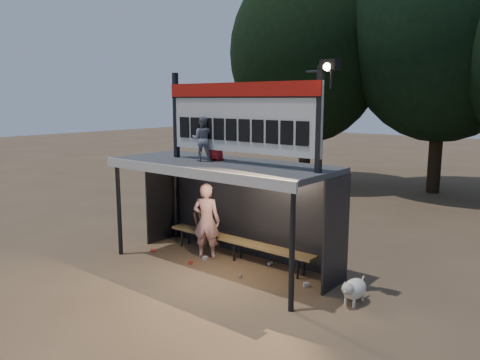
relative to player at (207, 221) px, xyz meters
The scene contains 12 objects.
ground 1.11m from the player, 18.84° to the right, with size 80.00×80.00×0.00m, color brown.
player is the anchor object (origin of this frame).
child_a 1.96m from the player, 55.17° to the right, with size 0.46×0.36×0.96m, color slate.
child_b 2.00m from the player, 15.29° to the right, with size 0.50×0.33×1.03m, color maroon.
dugout_shelter 1.16m from the player, ahead, with size 5.10×2.08×2.32m.
scoreboard_assembly 2.74m from the player, 10.81° to the right, with size 4.10×0.27×1.99m.
bench 0.85m from the player, 26.89° to the left, with size 4.00×0.35×0.48m.
tree_left 11.33m from the player, 108.92° to the left, with size 6.46×6.46×9.27m.
tree_mid 12.56m from the player, 81.69° to the left, with size 7.22×7.22×10.36m.
dog 3.81m from the player, ahead, with size 0.36×0.81×0.49m.
bats 0.95m from the player, 134.21° to the left, with size 0.67×0.35×0.84m.
litter 1.14m from the player, 16.01° to the right, with size 4.10×1.19×0.08m.
Camera 1 is at (6.53, -7.38, 3.64)m, focal length 35.00 mm.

